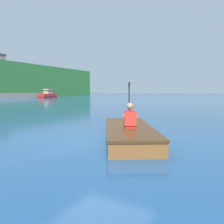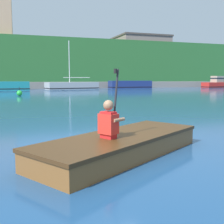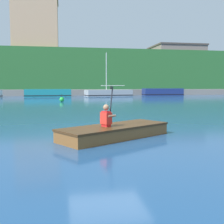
{
  "view_description": "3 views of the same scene",
  "coord_description": "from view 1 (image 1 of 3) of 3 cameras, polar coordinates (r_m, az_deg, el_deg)",
  "views": [
    {
      "loc": [
        -5.09,
        -3.25,
        1.29
      ],
      "look_at": [
        0.1,
        -0.29,
        0.72
      ],
      "focal_mm": 35.0,
      "sensor_mm": 36.0,
      "label": 1
    },
    {
      "loc": [
        -1.59,
        -5.32,
        1.35
      ],
      "look_at": [
        0.1,
        -0.29,
        0.72
      ],
      "focal_mm": 45.0,
      "sensor_mm": 36.0,
      "label": 2
    },
    {
      "loc": [
        -1.41,
        -8.81,
        1.54
      ],
      "look_at": [
        0.1,
        -0.29,
        0.72
      ],
      "focal_mm": 45.0,
      "sensor_mm": 36.0,
      "label": 3
    }
  ],
  "objects": [
    {
      "name": "rowboat_foreground",
      "position": [
        5.89,
        4.23,
        -5.1
      ],
      "size": [
        3.58,
        2.83,
        0.37
      ],
      "color": "brown",
      "rests_on": "ground"
    },
    {
      "name": "person_paddler",
      "position": [
        5.45,
        4.7,
        -1.25
      ],
      "size": [
        0.45,
        0.45,
        1.15
      ],
      "color": "red",
      "rests_on": "rowboat_foreground"
    },
    {
      "name": "moored_boat_dock_east_inner",
      "position": [
        46.68,
        -16.49,
        4.38
      ],
      "size": [
        5.09,
        2.6,
        1.76
      ],
      "color": "red",
      "rests_on": "ground"
    },
    {
      "name": "ground_plane",
      "position": [
        6.18,
        -2.87,
        -6.59
      ],
      "size": [
        300.0,
        300.0,
        0.0
      ],
      "primitive_type": "plane",
      "color": "navy"
    }
  ]
}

